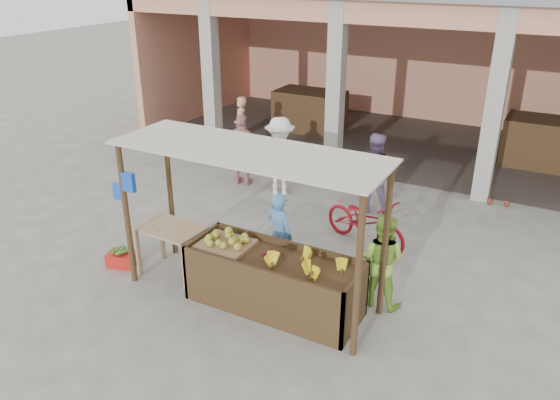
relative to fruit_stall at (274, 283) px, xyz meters
The scene contains 19 objects.
ground 0.64m from the fruit_stall, behind, with size 60.00×60.00×0.00m, color slate.
market_building 9.23m from the fruit_stall, 92.86° to the left, with size 14.40×6.40×4.20m.
fruit_stall is the anchor object (origin of this frame).
stall_awning 1.66m from the fruit_stall, behind, with size 4.09×1.35×2.39m.
banana_heap 0.72m from the fruit_stall, ahead, with size 1.01×0.55×0.18m, color yellow, non-canonical shape.
melon_tray 0.98m from the fruit_stall, behind, with size 0.78×0.67×0.20m.
berry_heap 0.47m from the fruit_stall, 118.87° to the left, with size 0.41×0.34×0.13m, color maroon.
side_table 1.95m from the fruit_stall, behind, with size 1.10×0.77×0.85m.
papaya_pile 2.01m from the fruit_stall, behind, with size 0.75×0.43×0.21m, color #509731, non-canonical shape.
red_crate 2.88m from the fruit_stall, behind, with size 0.46×0.33×0.24m, color red.
plantain_bundle 2.87m from the fruit_stall, behind, with size 0.35×0.24×0.07m, color #508A32, non-canonical shape.
produce_sacks 5.94m from the fruit_stall, 66.14° to the left, with size 0.76×0.47×0.58m.
vendor_blue 1.05m from the fruit_stall, 113.54° to the left, with size 0.57×0.42×1.53m, color #5697D8.
vendor_green 1.63m from the fruit_stall, 32.08° to the left, with size 0.75×0.43×1.56m, color #85BB39.
motorcycle 2.55m from the fruit_stall, 78.62° to the left, with size 1.82×0.63×0.95m, color maroon.
shopper_a 4.31m from the fruit_stall, 117.33° to the left, with size 1.21×0.60×1.88m, color white.
shopper_b 4.94m from the fruit_stall, 127.33° to the left, with size 1.03×0.55×1.76m, color #CF8A8C.
shopper_e 7.19m from the fruit_stall, 126.08° to the left, with size 0.58×0.44×1.57m, color #F0B083.
shopper_f 3.99m from the fruit_stall, 88.44° to the left, with size 0.89×0.51×1.81m, color gray.
Camera 1 is at (3.86, -5.99, 4.82)m, focal length 35.00 mm.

